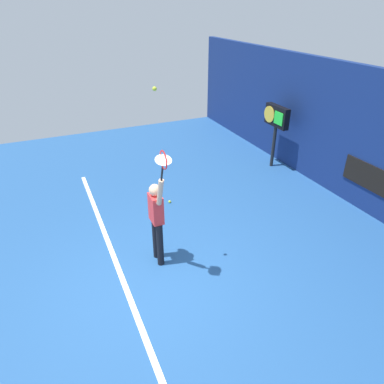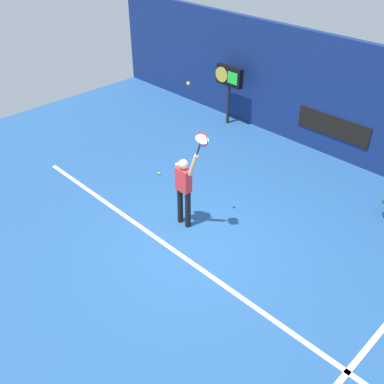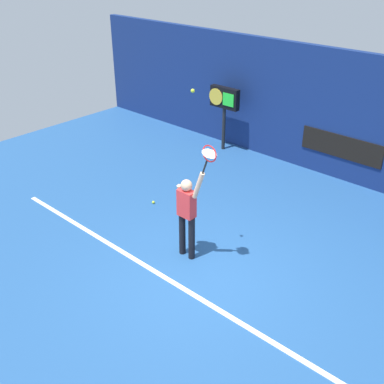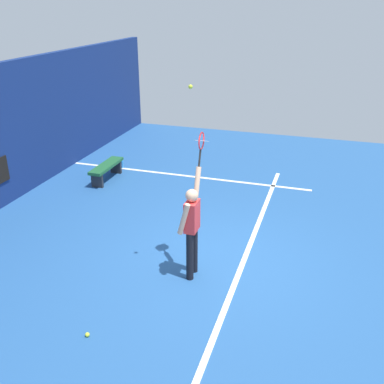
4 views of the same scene
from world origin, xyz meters
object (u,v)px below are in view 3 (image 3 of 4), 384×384
(tennis_player, at_px, (187,212))
(scoreboard_clock, at_px, (224,101))
(tennis_ball, at_px, (193,91))
(spare_ball, at_px, (153,202))
(tennis_racket, at_px, (209,155))

(tennis_player, xyz_separation_m, scoreboard_clock, (-2.88, 4.71, 0.48))
(tennis_ball, relative_size, spare_ball, 1.00)
(tennis_racket, distance_m, tennis_ball, 1.11)
(scoreboard_clock, xyz_separation_m, spare_ball, (0.86, -3.72, -1.45))
(scoreboard_clock, bearing_deg, tennis_racket, -54.18)
(tennis_player, xyz_separation_m, tennis_racket, (0.52, -0.00, 1.33))
(spare_ball, bearing_deg, scoreboard_clock, 103.07)
(tennis_player, relative_size, spare_ball, 29.00)
(tennis_racket, height_order, spare_ball, tennis_racket)
(tennis_racket, xyz_separation_m, scoreboard_clock, (-3.40, 4.71, -0.86))
(tennis_racket, bearing_deg, tennis_ball, 172.47)
(tennis_ball, xyz_separation_m, scoreboard_clock, (-2.98, 4.66, -1.88))
(tennis_racket, distance_m, spare_ball, 3.57)
(tennis_player, xyz_separation_m, tennis_ball, (0.10, 0.05, 2.36))
(tennis_player, height_order, spare_ball, tennis_player)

